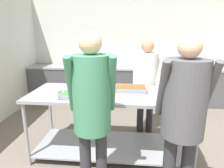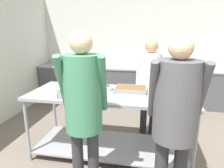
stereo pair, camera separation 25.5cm
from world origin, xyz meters
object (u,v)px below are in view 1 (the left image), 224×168
object	(u,v)px
guest_serving_right	(184,108)
guest_serving_left	(92,103)
serving_tray_vegetables	(131,89)
cook_behind_counter	(146,77)
serving_tray_roast	(77,96)
water_bottle	(144,62)
broccoli_bowl	(106,88)
plate_stack	(52,92)
sauce_pan	(168,99)

from	to	relation	value
guest_serving_right	guest_serving_left	bearing A→B (deg)	-178.95
serving_tray_vegetables	guest_serving_left	xyz separation A→B (m)	(-0.37, -0.98, 0.13)
guest_serving_right	cook_behind_counter	world-z (taller)	guest_serving_right
serving_tray_roast	serving_tray_vegetables	bearing A→B (deg)	29.14
water_bottle	broccoli_bowl	bearing A→B (deg)	-106.86
guest_serving_left	serving_tray_vegetables	bearing A→B (deg)	69.40
cook_behind_counter	guest_serving_left	bearing A→B (deg)	-112.09
serving_tray_roast	cook_behind_counter	world-z (taller)	cook_behind_counter
plate_stack	cook_behind_counter	bearing A→B (deg)	33.76
cook_behind_counter	water_bottle	xyz separation A→B (m)	(0.06, 1.61, 0.02)
broccoli_bowl	cook_behind_counter	world-z (taller)	cook_behind_counter
guest_serving_left	cook_behind_counter	xyz separation A→B (m)	(0.63, 1.55, -0.09)
serving_tray_vegetables	cook_behind_counter	bearing A→B (deg)	65.41
guest_serving_right	sauce_pan	bearing A→B (deg)	94.82
serving_tray_roast	sauce_pan	bearing A→B (deg)	-2.30
plate_stack	cook_behind_counter	distance (m)	1.57
sauce_pan	cook_behind_counter	xyz separation A→B (m)	(-0.19, 0.99, 0.03)
serving_tray_vegetables	cook_behind_counter	distance (m)	0.63
plate_stack	guest_serving_left	xyz separation A→B (m)	(0.67, -0.68, 0.12)
serving_tray_roast	serving_tray_vegetables	distance (m)	0.78
plate_stack	sauce_pan	world-z (taller)	plate_stack
water_bottle	cook_behind_counter	bearing A→B (deg)	-91.99
sauce_pan	broccoli_bowl	bearing A→B (deg)	153.81
serving_tray_roast	water_bottle	xyz separation A→B (m)	(1.00, 2.56, 0.07)
plate_stack	sauce_pan	bearing A→B (deg)	-4.74
guest_serving_right	cook_behind_counter	distance (m)	1.55
plate_stack	guest_serving_right	bearing A→B (deg)	-23.34
serving_tray_vegetables	sauce_pan	world-z (taller)	sauce_pan
sauce_pan	cook_behind_counter	bearing A→B (deg)	100.81
broccoli_bowl	guest_serving_right	world-z (taller)	guest_serving_right
plate_stack	serving_tray_roast	bearing A→B (deg)	-12.32
broccoli_bowl	cook_behind_counter	size ratio (longest dim) A/B	0.12
guest_serving_left	water_bottle	xyz separation A→B (m)	(0.68, 3.16, -0.07)
water_bottle	serving_tray_roast	bearing A→B (deg)	-111.32
guest_serving_right	plate_stack	bearing A→B (deg)	156.66
serving_tray_roast	cook_behind_counter	bearing A→B (deg)	45.16
plate_stack	broccoli_bowl	size ratio (longest dim) A/B	1.30
guest_serving_right	serving_tray_vegetables	bearing A→B (deg)	117.12
serving_tray_roast	water_bottle	distance (m)	2.75
serving_tray_vegetables	guest_serving_left	bearing A→B (deg)	-110.60
serving_tray_roast	guest_serving_right	bearing A→B (deg)	-26.39
plate_stack	serving_tray_roast	world-z (taller)	plate_stack
serving_tray_vegetables	water_bottle	distance (m)	2.20
plate_stack	water_bottle	bearing A→B (deg)	61.32
serving_tray_roast	serving_tray_vegetables	size ratio (longest dim) A/B	0.89
guest_serving_right	water_bottle	xyz separation A→B (m)	(-0.18, 3.14, -0.04)
serving_tray_roast	water_bottle	size ratio (longest dim) A/B	1.47
guest_serving_left	water_bottle	size ratio (longest dim) A/B	6.55
broccoli_bowl	water_bottle	size ratio (longest dim) A/B	0.72
cook_behind_counter	water_bottle	bearing A→B (deg)	88.01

